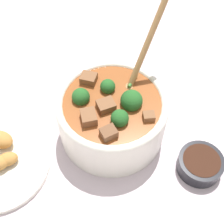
{
  "coord_description": "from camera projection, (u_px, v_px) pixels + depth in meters",
  "views": [
    {
      "loc": [
        0.36,
        0.11,
        0.59
      ],
      "look_at": [
        0.0,
        0.0,
        0.07
      ],
      "focal_mm": 50.0,
      "sensor_mm": 36.0,
      "label": 1
    }
  ],
  "objects": [
    {
      "name": "ground_plane",
      "position": [
        112.0,
        131.0,
        0.69
      ],
      "size": [
        4.0,
        4.0,
        0.0
      ],
      "primitive_type": "plane",
      "color": "silver"
    },
    {
      "name": "condiment_bowl",
      "position": [
        200.0,
        164.0,
        0.63
      ],
      "size": [
        0.09,
        0.09,
        0.04
      ],
      "color": "black",
      "rests_on": "ground_plane"
    },
    {
      "name": "stew_bowl",
      "position": [
        112.0,
        114.0,
        0.64
      ],
      "size": [
        0.26,
        0.22,
        0.28
      ],
      "color": "white",
      "rests_on": "ground_plane"
    }
  ]
}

